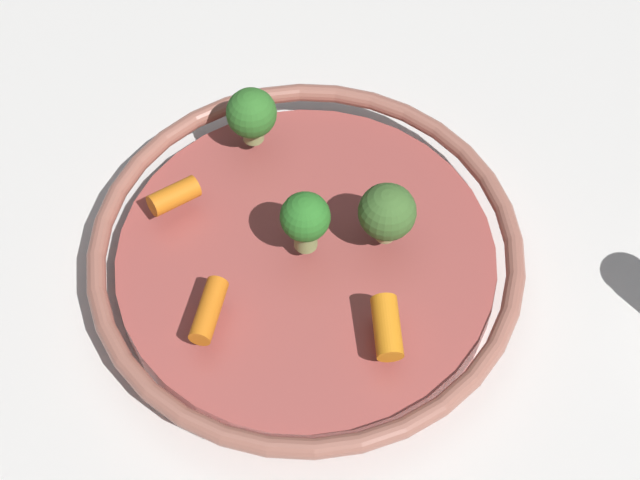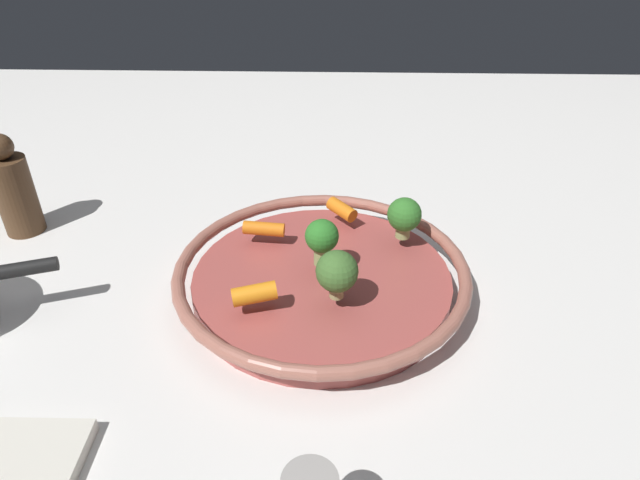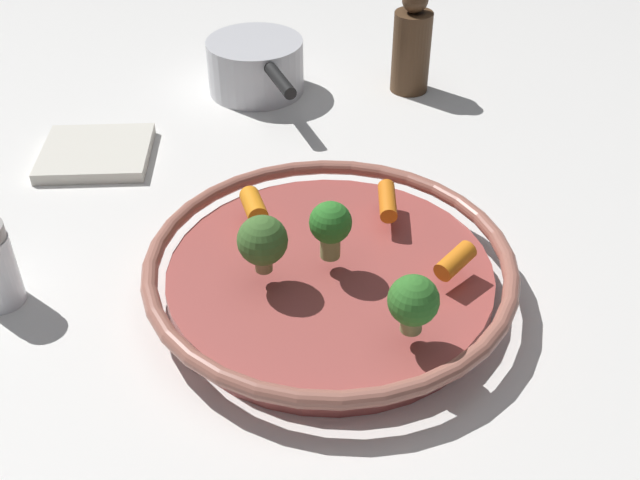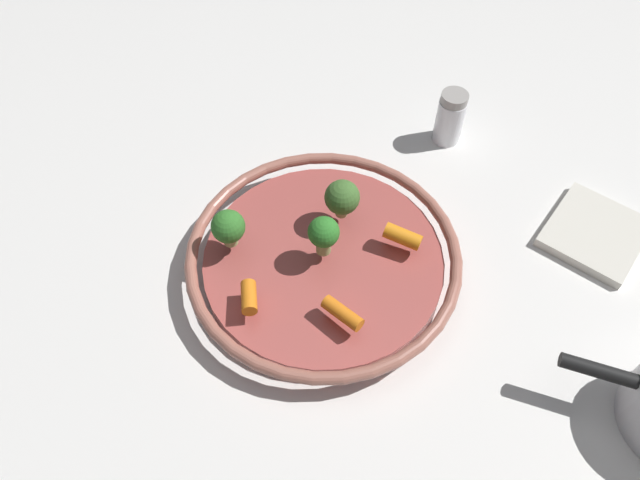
{
  "view_description": "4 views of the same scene",
  "coord_description": "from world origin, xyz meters",
  "px_view_note": "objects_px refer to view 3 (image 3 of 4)",
  "views": [
    {
      "loc": [
        0.4,
        0.07,
        0.67
      ],
      "look_at": [
        0.0,
        0.01,
        0.06
      ],
      "focal_mm": 54.07,
      "sensor_mm": 36.0,
      "label": 1
    },
    {
      "loc": [
        -0.01,
        0.53,
        0.42
      ],
      "look_at": [
        0.0,
        -0.01,
        0.07
      ],
      "focal_mm": 31.45,
      "sensor_mm": 36.0,
      "label": 2
    },
    {
      "loc": [
        -0.55,
        0.03,
        0.48
      ],
      "look_at": [
        -0.02,
        0.01,
        0.08
      ],
      "focal_mm": 43.11,
      "sensor_mm": 36.0,
      "label": 3
    },
    {
      "loc": [
        0.26,
        -0.33,
        0.64
      ],
      "look_at": [
        0.0,
        -0.01,
        0.08
      ],
      "focal_mm": 33.26,
      "sensor_mm": 36.0,
      "label": 4
    }
  ],
  "objects_px": {
    "baby_carrot_back": "(254,206)",
    "baby_carrot_near_rim": "(455,261)",
    "serving_bowl": "(330,273)",
    "broccoli_floret_large": "(262,241)",
    "baby_carrot_center": "(387,201)",
    "dish_towel": "(96,153)",
    "saucepan": "(256,66)",
    "broccoli_floret_mid": "(413,302)",
    "pepper_mill": "(412,46)",
    "broccoli_floret_small": "(326,223)"
  },
  "relations": [
    {
      "from": "baby_carrot_back",
      "to": "baby_carrot_near_rim",
      "type": "bearing_deg",
      "value": -116.89
    },
    {
      "from": "serving_bowl",
      "to": "broccoli_floret_large",
      "type": "xyz_separation_m",
      "value": [
        -0.02,
        0.06,
        0.05
      ]
    },
    {
      "from": "baby_carrot_near_rim",
      "to": "broccoli_floret_large",
      "type": "bearing_deg",
      "value": 87.93
    },
    {
      "from": "baby_carrot_center",
      "to": "dish_towel",
      "type": "relative_size",
      "value": 0.4
    },
    {
      "from": "baby_carrot_near_rim",
      "to": "saucepan",
      "type": "relative_size",
      "value": 0.2
    },
    {
      "from": "baby_carrot_near_rim",
      "to": "broccoli_floret_mid",
      "type": "distance_m",
      "value": 0.09
    },
    {
      "from": "broccoli_floret_mid",
      "to": "pepper_mill",
      "type": "height_order",
      "value": "pepper_mill"
    },
    {
      "from": "saucepan",
      "to": "broccoli_floret_mid",
      "type": "bearing_deg",
      "value": -165.09
    },
    {
      "from": "broccoli_floret_small",
      "to": "saucepan",
      "type": "relative_size",
      "value": 0.28
    },
    {
      "from": "baby_carrot_back",
      "to": "broccoli_floret_large",
      "type": "bearing_deg",
      "value": -172.64
    },
    {
      "from": "baby_carrot_center",
      "to": "dish_towel",
      "type": "bearing_deg",
      "value": 61.17
    },
    {
      "from": "serving_bowl",
      "to": "dish_towel",
      "type": "distance_m",
      "value": 0.37
    },
    {
      "from": "broccoli_floret_small",
      "to": "dish_towel",
      "type": "height_order",
      "value": "broccoli_floret_small"
    },
    {
      "from": "baby_carrot_center",
      "to": "pepper_mill",
      "type": "relative_size",
      "value": 0.35
    },
    {
      "from": "broccoli_floret_small",
      "to": "broccoli_floret_large",
      "type": "relative_size",
      "value": 1.03
    },
    {
      "from": "broccoli_floret_mid",
      "to": "baby_carrot_near_rim",
      "type": "bearing_deg",
      "value": -33.27
    },
    {
      "from": "serving_bowl",
      "to": "baby_carrot_near_rim",
      "type": "bearing_deg",
      "value": -101.99
    },
    {
      "from": "baby_carrot_back",
      "to": "broccoli_floret_mid",
      "type": "xyz_separation_m",
      "value": [
        -0.17,
        -0.13,
        0.02
      ]
    },
    {
      "from": "baby_carrot_back",
      "to": "broccoli_floret_mid",
      "type": "bearing_deg",
      "value": -141.77
    },
    {
      "from": "baby_carrot_center",
      "to": "baby_carrot_near_rim",
      "type": "relative_size",
      "value": 1.26
    },
    {
      "from": "baby_carrot_near_rim",
      "to": "baby_carrot_center",
      "type": "bearing_deg",
      "value": 27.1
    },
    {
      "from": "broccoli_floret_mid",
      "to": "pepper_mill",
      "type": "distance_m",
      "value": 0.52
    },
    {
      "from": "broccoli_floret_large",
      "to": "dish_towel",
      "type": "xyz_separation_m",
      "value": [
        0.27,
        0.21,
        -0.07
      ]
    },
    {
      "from": "baby_carrot_back",
      "to": "saucepan",
      "type": "bearing_deg",
      "value": 1.24
    },
    {
      "from": "baby_carrot_center",
      "to": "broccoli_floret_small",
      "type": "height_order",
      "value": "broccoli_floret_small"
    },
    {
      "from": "baby_carrot_back",
      "to": "saucepan",
      "type": "relative_size",
      "value": 0.23
    },
    {
      "from": "baby_carrot_near_rim",
      "to": "dish_towel",
      "type": "height_order",
      "value": "baby_carrot_near_rim"
    },
    {
      "from": "broccoli_floret_small",
      "to": "saucepan",
      "type": "bearing_deg",
      "value": 10.07
    },
    {
      "from": "broccoli_floret_mid",
      "to": "baby_carrot_back",
      "type": "bearing_deg",
      "value": 38.23
    },
    {
      "from": "pepper_mill",
      "to": "dish_towel",
      "type": "height_order",
      "value": "pepper_mill"
    },
    {
      "from": "broccoli_floret_large",
      "to": "dish_towel",
      "type": "relative_size",
      "value": 0.44
    },
    {
      "from": "baby_carrot_near_rim",
      "to": "broccoli_floret_small",
      "type": "bearing_deg",
      "value": 76.92
    },
    {
      "from": "broccoli_floret_large",
      "to": "broccoli_floret_small",
      "type": "bearing_deg",
      "value": -70.1
    },
    {
      "from": "serving_bowl",
      "to": "broccoli_floret_mid",
      "type": "bearing_deg",
      "value": -148.44
    },
    {
      "from": "baby_carrot_near_rim",
      "to": "broccoli_floret_small",
      "type": "xyz_separation_m",
      "value": [
        0.03,
        0.11,
        0.03
      ]
    },
    {
      "from": "baby_carrot_back",
      "to": "saucepan",
      "type": "xyz_separation_m",
      "value": [
        0.36,
        0.01,
        -0.02
      ]
    },
    {
      "from": "baby_carrot_center",
      "to": "baby_carrot_near_rim",
      "type": "xyz_separation_m",
      "value": [
        -0.1,
        -0.05,
        0.0
      ]
    },
    {
      "from": "broccoli_floret_small",
      "to": "baby_carrot_near_rim",
      "type": "bearing_deg",
      "value": -103.08
    },
    {
      "from": "serving_bowl",
      "to": "baby_carrot_center",
      "type": "height_order",
      "value": "baby_carrot_center"
    },
    {
      "from": "pepper_mill",
      "to": "broccoli_floret_large",
      "type": "bearing_deg",
      "value": 156.43
    },
    {
      "from": "baby_carrot_center",
      "to": "broccoli_floret_small",
      "type": "distance_m",
      "value": 0.1
    },
    {
      "from": "baby_carrot_center",
      "to": "broccoli_floret_mid",
      "type": "bearing_deg",
      "value": -179.91
    },
    {
      "from": "serving_bowl",
      "to": "saucepan",
      "type": "distance_m",
      "value": 0.43
    },
    {
      "from": "baby_carrot_center",
      "to": "baby_carrot_back",
      "type": "height_order",
      "value": "baby_carrot_back"
    },
    {
      "from": "broccoli_floret_large",
      "to": "saucepan",
      "type": "distance_m",
      "value": 0.44
    },
    {
      "from": "broccoli_floret_small",
      "to": "broccoli_floret_large",
      "type": "xyz_separation_m",
      "value": [
        -0.02,
        0.06,
        -0.0
      ]
    },
    {
      "from": "baby_carrot_back",
      "to": "baby_carrot_near_rim",
      "type": "relative_size",
      "value": 1.15
    },
    {
      "from": "serving_bowl",
      "to": "saucepan",
      "type": "bearing_deg",
      "value": 10.51
    },
    {
      "from": "saucepan",
      "to": "baby_carrot_center",
      "type": "bearing_deg",
      "value": -158.39
    },
    {
      "from": "broccoli_floret_small",
      "to": "serving_bowl",
      "type": "bearing_deg",
      "value": -128.57
    }
  ]
}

